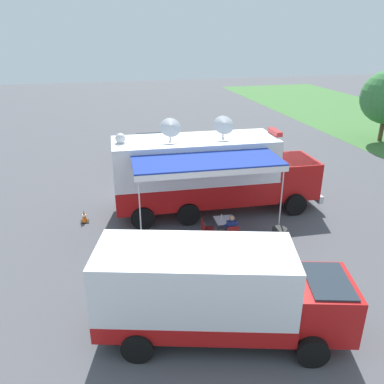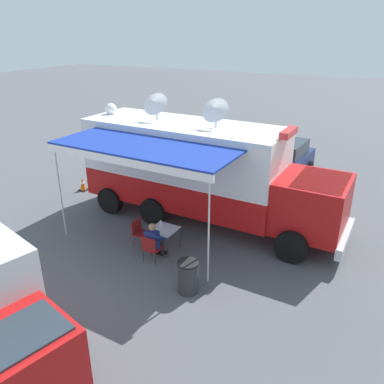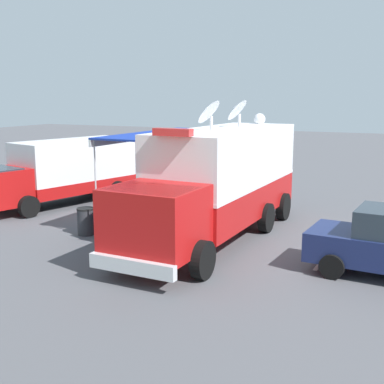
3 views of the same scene
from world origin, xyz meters
name	(u,v)px [view 1 (image 1 of 3)]	position (x,y,z in m)	size (l,w,h in m)	color
ground_plane	(195,211)	(0.00, 0.00, 0.00)	(100.00, 100.00, 0.00)	#515156
lot_stripe	(184,183)	(-3.64, 0.30, 0.00)	(0.12, 4.80, 0.01)	silver
command_truck	(211,171)	(0.06, 0.75, 1.95)	(5.08, 9.58, 4.53)	#B71414
folding_table	(225,221)	(2.55, 0.64, 0.67)	(0.83, 0.83, 0.73)	silver
water_bottle	(221,217)	(2.48, 0.50, 0.83)	(0.07, 0.07, 0.22)	silver
folding_chair_at_table	(232,233)	(3.35, 0.67, 0.51)	(0.50, 0.50, 0.87)	maroon
folding_chair_beside_table	(206,228)	(2.65, -0.21, 0.51)	(0.50, 0.50, 0.87)	maroon
seated_responder	(231,228)	(3.16, 0.68, 0.65)	(0.67, 0.57, 1.25)	navy
trash_bin	(279,239)	(4.11, 2.31, 0.46)	(0.57, 0.57, 0.91)	#2D2D33
traffic_cone	(84,216)	(-0.07, -5.02, 0.28)	(0.36, 0.36, 0.58)	black
support_truck	(214,293)	(7.88, -1.43, 1.39)	(3.77, 7.10, 2.70)	white
car_behind_truck	(211,156)	(-5.45, 2.34, 0.88)	(4.33, 2.28, 1.76)	navy
car_far_corner	(151,150)	(-7.59, -0.94, 0.88)	(4.22, 2.06, 1.76)	#2D2D33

